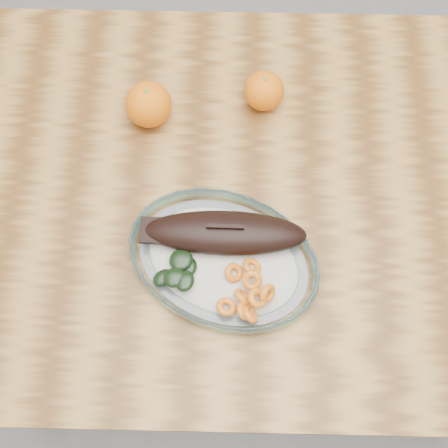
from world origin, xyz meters
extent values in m
plane|color=slate|center=(0.00, 0.00, 0.00)|extent=(3.00, 3.00, 0.00)
cube|color=brown|center=(0.00, 0.00, 0.73)|extent=(1.20, 0.80, 0.04)
cylinder|color=brown|center=(-0.54, 0.34, 0.35)|extent=(0.06, 0.06, 0.71)
ellipsoid|color=white|center=(-0.05, -0.13, 0.76)|extent=(0.69, 0.59, 0.01)
torus|color=#91D0E1|center=(-0.05, -0.13, 0.77)|extent=(0.74, 0.74, 0.03)
ellipsoid|color=white|center=(-0.05, -0.13, 0.77)|extent=(0.61, 0.52, 0.02)
ellipsoid|color=black|center=(-0.05, -0.09, 0.80)|extent=(0.27, 0.08, 0.05)
ellipsoid|color=black|center=(-0.05, -0.09, 0.79)|extent=(0.23, 0.07, 0.02)
cube|color=black|center=(-0.16, -0.09, 0.80)|extent=(0.05, 0.05, 0.01)
cube|color=black|center=(-0.05, -0.09, 0.82)|extent=(0.06, 0.01, 0.02)
torus|color=#CC670E|center=(-0.02, -0.20, 0.79)|extent=(0.04, 0.04, 0.04)
torus|color=#CC670E|center=(-0.01, -0.23, 0.79)|extent=(0.04, 0.04, 0.04)
torus|color=#CC670E|center=(0.00, -0.15, 0.79)|extent=(0.05, 0.05, 0.03)
torus|color=#CC670E|center=(-0.03, -0.16, 0.79)|extent=(0.04, 0.04, 0.03)
torus|color=#CC670E|center=(-0.04, -0.22, 0.79)|extent=(0.05, 0.05, 0.02)
torus|color=#CC670E|center=(-0.01, -0.22, 0.79)|extent=(0.04, 0.05, 0.03)
torus|color=#CC670E|center=(0.01, -0.20, 0.81)|extent=(0.04, 0.04, 0.03)
torus|color=#CC670E|center=(0.02, -0.20, 0.81)|extent=(0.04, 0.04, 0.04)
torus|color=#CC670E|center=(0.00, -0.18, 0.81)|extent=(0.05, 0.05, 0.03)
ellipsoid|color=black|center=(-0.11, -0.15, 0.79)|extent=(0.05, 0.05, 0.01)
ellipsoid|color=black|center=(-0.15, -0.17, 0.79)|extent=(0.04, 0.04, 0.01)
ellipsoid|color=black|center=(-0.12, -0.14, 0.80)|extent=(0.05, 0.05, 0.01)
ellipsoid|color=black|center=(-0.11, -0.18, 0.80)|extent=(0.04, 0.04, 0.01)
ellipsoid|color=black|center=(-0.13, -0.17, 0.80)|extent=(0.05, 0.05, 0.01)
sphere|color=orange|center=(-0.19, 0.15, 0.79)|extent=(0.08, 0.08, 0.08)
sphere|color=orange|center=(0.02, 0.18, 0.79)|extent=(0.07, 0.07, 0.07)
camera|label=1|loc=(-0.04, -0.43, 1.64)|focal=45.00mm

